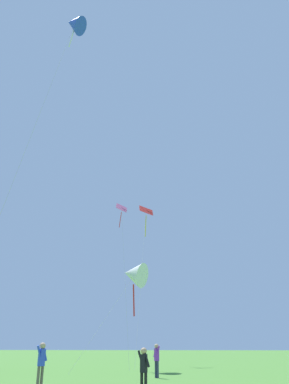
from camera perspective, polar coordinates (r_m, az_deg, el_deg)
The scene contains 7 objects.
kite_pink_low at distance 36.26m, azimuth -3.37°, elevation -3.42°, with size 2.38×5.38×14.19m.
kite_blue_delta at distance 27.73m, azimuth -10.18°, elevation 22.92°, with size 1.55×9.60×21.66m.
kite_red_high at distance 43.35m, azimuth 0.19°, elevation -3.72°, with size 1.62×11.54×16.44m.
kite_white_distant at distance 30.47m, azimuth -1.60°, elevation -11.89°, with size 4.27×5.90×7.78m.
person_foreground_watcher at distance 22.81m, azimuth 1.78°, elevation -22.92°, with size 0.43×0.45×1.68m.
person_child_small at distance 14.09m, azimuth -0.11°, elevation -24.17°, with size 0.47×0.27×1.51m.
person_near_tree at distance 17.10m, azimuth -14.79°, elevation -22.71°, with size 0.33×0.52×1.69m.
Camera 1 is at (-0.23, -4.92, 1.54)m, focal length 36.62 mm.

